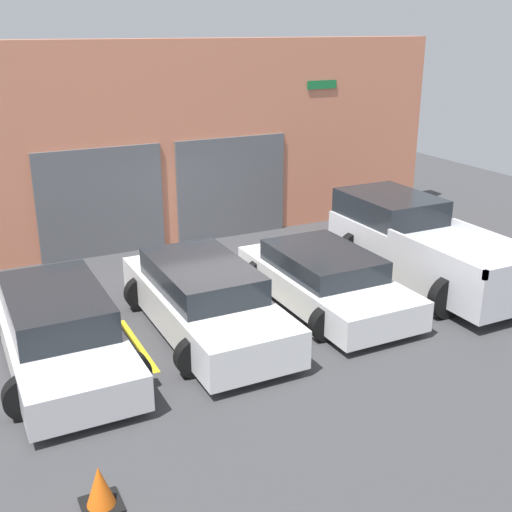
% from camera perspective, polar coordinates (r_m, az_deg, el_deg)
% --- Properties ---
extents(ground_plane, '(28.00, 28.00, 0.00)m').
position_cam_1_polar(ground_plane, '(14.26, -2.75, -2.30)').
color(ground_plane, '#3D3D3F').
extents(shophouse_building, '(15.39, 0.68, 5.07)m').
position_cam_1_polar(shophouse_building, '(16.53, -7.62, 9.69)').
color(shophouse_building, '#D17A5B').
rests_on(shophouse_building, ground).
extents(pickup_truck, '(2.47, 5.05, 1.69)m').
position_cam_1_polar(pickup_truck, '(14.57, 14.37, 0.98)').
color(pickup_truck, silver).
rests_on(pickup_truck, ground).
extents(sedan_white, '(2.27, 4.31, 1.13)m').
position_cam_1_polar(sedan_white, '(12.99, 6.10, -2.05)').
color(sedan_white, white).
rests_on(sedan_white, ground).
extents(sedan_side, '(2.18, 4.73, 1.25)m').
position_cam_1_polar(sedan_side, '(11.26, -17.13, -6.18)').
color(sedan_side, silver).
rests_on(sedan_side, ground).
extents(van_right, '(2.21, 4.68, 1.30)m').
position_cam_1_polar(van_right, '(11.85, -4.65, -3.84)').
color(van_right, white).
rests_on(van_right, ground).
extents(parking_stripe_left, '(0.12, 2.20, 0.01)m').
position_cam_1_polar(parking_stripe_left, '(11.72, -10.48, -7.74)').
color(parking_stripe_left, gold).
rests_on(parking_stripe_left, ground).
extents(parking_stripe_centre, '(0.12, 2.20, 0.01)m').
position_cam_1_polar(parking_stripe_centre, '(12.58, 1.02, -5.40)').
color(parking_stripe_centre, gold).
rests_on(parking_stripe_centre, ground).
extents(parking_stripe_right, '(0.12, 2.20, 0.01)m').
position_cam_1_polar(parking_stripe_right, '(13.88, 10.65, -3.25)').
color(parking_stripe_right, gold).
rests_on(parking_stripe_right, ground).
extents(parking_stripe_far_right, '(0.12, 2.20, 0.01)m').
position_cam_1_polar(parking_stripe_far_right, '(15.52, 18.40, -1.44)').
color(parking_stripe_far_right, gold).
rests_on(parking_stripe_far_right, ground).
extents(traffic_cone, '(0.47, 0.47, 0.55)m').
position_cam_1_polar(traffic_cone, '(8.19, -13.71, -19.41)').
color(traffic_cone, black).
rests_on(traffic_cone, ground).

